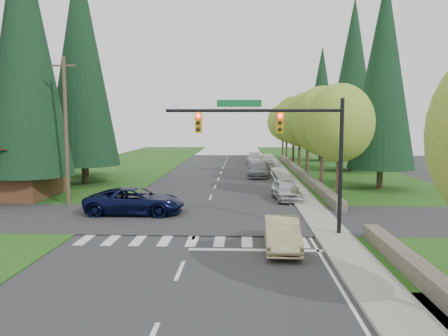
# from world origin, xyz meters

# --- Properties ---
(ground) EXTENTS (120.00, 120.00, 0.00)m
(ground) POSITION_xyz_m (0.00, 0.00, 0.00)
(ground) COLOR #28282B
(ground) RESTS_ON ground
(grass_east) EXTENTS (14.00, 110.00, 0.06)m
(grass_east) POSITION_xyz_m (13.00, 20.00, 0.03)
(grass_east) COLOR #1B4713
(grass_east) RESTS_ON ground
(grass_west) EXTENTS (14.00, 110.00, 0.06)m
(grass_west) POSITION_xyz_m (-13.00, 20.00, 0.03)
(grass_west) COLOR #1B4713
(grass_west) RESTS_ON ground
(cross_street) EXTENTS (120.00, 8.00, 0.10)m
(cross_street) POSITION_xyz_m (0.00, 8.00, 0.00)
(cross_street) COLOR #28282B
(cross_street) RESTS_ON ground
(sidewalk_east) EXTENTS (1.80, 80.00, 0.13)m
(sidewalk_east) POSITION_xyz_m (6.90, 22.00, 0.07)
(sidewalk_east) COLOR gray
(sidewalk_east) RESTS_ON ground
(curb_east) EXTENTS (0.20, 80.00, 0.13)m
(curb_east) POSITION_xyz_m (6.05, 22.00, 0.07)
(curb_east) COLOR gray
(curb_east) RESTS_ON ground
(stone_wall_south) EXTENTS (0.70, 14.00, 0.70)m
(stone_wall_south) POSITION_xyz_m (8.60, -3.00, 0.35)
(stone_wall_south) COLOR #4C4438
(stone_wall_south) RESTS_ON ground
(stone_wall_north) EXTENTS (0.70, 40.00, 0.70)m
(stone_wall_north) POSITION_xyz_m (8.60, 30.00, 0.35)
(stone_wall_north) COLOR #4C4438
(stone_wall_north) RESTS_ON ground
(traffic_signal) EXTENTS (8.70, 0.37, 6.80)m
(traffic_signal) POSITION_xyz_m (4.37, 4.50, 4.98)
(traffic_signal) COLOR black
(traffic_signal) RESTS_ON ground
(brown_building) EXTENTS (8.40, 8.40, 5.40)m
(brown_building) POSITION_xyz_m (-15.00, 15.00, 3.14)
(brown_building) COLOR #4C2D19
(brown_building) RESTS_ON ground
(utility_pole) EXTENTS (1.60, 0.24, 10.00)m
(utility_pole) POSITION_xyz_m (-9.50, 12.00, 5.14)
(utility_pole) COLOR #473828
(utility_pole) RESTS_ON ground
(decid_tree_0) EXTENTS (4.80, 4.80, 8.37)m
(decid_tree_0) POSITION_xyz_m (9.20, 14.00, 5.60)
(decid_tree_0) COLOR #38281C
(decid_tree_0) RESTS_ON ground
(decid_tree_1) EXTENTS (5.20, 5.20, 8.80)m
(decid_tree_1) POSITION_xyz_m (9.30, 21.00, 5.80)
(decid_tree_1) COLOR #38281C
(decid_tree_1) RESTS_ON ground
(decid_tree_2) EXTENTS (5.00, 5.00, 8.82)m
(decid_tree_2) POSITION_xyz_m (9.10, 28.00, 5.93)
(decid_tree_2) COLOR #38281C
(decid_tree_2) RESTS_ON ground
(decid_tree_3) EXTENTS (5.00, 5.00, 8.55)m
(decid_tree_3) POSITION_xyz_m (9.20, 35.00, 5.66)
(decid_tree_3) COLOR #38281C
(decid_tree_3) RESTS_ON ground
(decid_tree_4) EXTENTS (5.40, 5.40, 9.18)m
(decid_tree_4) POSITION_xyz_m (9.30, 42.00, 6.06)
(decid_tree_4) COLOR #38281C
(decid_tree_4) RESTS_ON ground
(decid_tree_5) EXTENTS (4.80, 4.80, 8.30)m
(decid_tree_5) POSITION_xyz_m (9.10, 49.00, 5.53)
(decid_tree_5) COLOR #38281C
(decid_tree_5) RESTS_ON ground
(decid_tree_6) EXTENTS (5.20, 5.20, 8.86)m
(decid_tree_6) POSITION_xyz_m (9.20, 56.00, 5.86)
(decid_tree_6) COLOR #38281C
(decid_tree_6) RESTS_ON ground
(conifer_w_a) EXTENTS (6.12, 6.12, 19.80)m
(conifer_w_a) POSITION_xyz_m (-13.00, 14.00, 10.79)
(conifer_w_a) COLOR #38281C
(conifer_w_a) RESTS_ON ground
(conifer_w_b) EXTENTS (5.44, 5.44, 17.80)m
(conifer_w_b) POSITION_xyz_m (-16.00, 18.00, 9.79)
(conifer_w_b) COLOR #38281C
(conifer_w_b) RESTS_ON ground
(conifer_w_c) EXTENTS (6.46, 6.46, 20.80)m
(conifer_w_c) POSITION_xyz_m (-12.00, 22.00, 11.29)
(conifer_w_c) COLOR #38281C
(conifer_w_c) RESTS_ON ground
(conifer_w_e) EXTENTS (5.78, 5.78, 18.80)m
(conifer_w_e) POSITION_xyz_m (-14.00, 28.00, 10.29)
(conifer_w_e) COLOR #38281C
(conifer_w_e) RESTS_ON ground
(conifer_e_a) EXTENTS (5.44, 5.44, 17.80)m
(conifer_e_a) POSITION_xyz_m (14.00, 20.00, 9.79)
(conifer_e_a) COLOR #38281C
(conifer_e_a) RESTS_ON ground
(conifer_e_b) EXTENTS (6.12, 6.12, 19.80)m
(conifer_e_b) POSITION_xyz_m (15.00, 34.00, 10.79)
(conifer_e_b) COLOR #38281C
(conifer_e_b) RESTS_ON ground
(conifer_e_c) EXTENTS (5.10, 5.10, 16.80)m
(conifer_e_c) POSITION_xyz_m (14.00, 48.00, 9.29)
(conifer_e_c) COLOR #38281C
(conifer_e_c) RESTS_ON ground
(sedan_champagne) EXTENTS (1.55, 4.27, 1.40)m
(sedan_champagne) POSITION_xyz_m (4.12, 1.94, 0.70)
(sedan_champagne) COLOR #C2B881
(sedan_champagne) RESTS_ON ground
(suv_navy) EXTENTS (6.02, 2.84, 1.66)m
(suv_navy) POSITION_xyz_m (-4.18, 9.10, 0.83)
(suv_navy) COLOR black
(suv_navy) RESTS_ON ground
(parked_car_a) EXTENTS (2.15, 4.50, 1.48)m
(parked_car_a) POSITION_xyz_m (5.60, 14.53, 0.74)
(parked_car_a) COLOR silver
(parked_car_a) RESTS_ON ground
(parked_car_b) EXTENTS (2.71, 5.34, 1.48)m
(parked_car_b) POSITION_xyz_m (4.20, 28.31, 0.74)
(parked_car_b) COLOR slate
(parked_car_b) RESTS_ON ground
(parked_car_c) EXTENTS (2.21, 4.85, 1.54)m
(parked_car_c) POSITION_xyz_m (4.20, 31.15, 0.77)
(parked_car_c) COLOR #9E9EA2
(parked_car_c) RESTS_ON ground
(parked_car_d) EXTENTS (1.80, 4.15, 1.39)m
(parked_car_d) POSITION_xyz_m (5.60, 38.96, 0.70)
(parked_car_d) COLOR silver
(parked_car_d) RESTS_ON ground
(parked_car_e) EXTENTS (2.24, 5.18, 1.49)m
(parked_car_e) POSITION_xyz_m (4.20, 43.15, 0.74)
(parked_car_e) COLOR #BAB9BF
(parked_car_e) RESTS_ON ground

